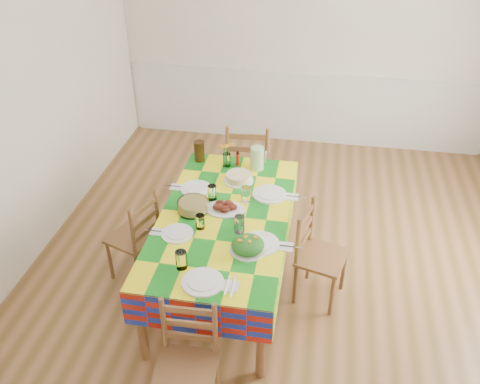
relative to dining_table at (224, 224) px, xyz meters
name	(u,v)px	position (x,y,z in m)	size (l,w,h in m)	color
room	(289,133)	(0.45, 0.32, 0.69)	(4.58, 5.08, 2.78)	brown
wainscot	(304,106)	(0.45, 2.80, -0.17)	(4.41, 0.06, 0.92)	silver
dining_table	(224,224)	(0.00, 0.00, 0.00)	(1.02, 1.90, 0.74)	brown
setting_near_head	(196,274)	(-0.05, -0.73, 0.11)	(0.46, 0.31, 0.14)	white
setting_left_near	(185,229)	(-0.25, -0.26, 0.11)	(0.45, 0.26, 0.12)	white
setting_left_far	(201,190)	(-0.26, 0.29, 0.11)	(0.49, 0.29, 0.13)	white
setting_right_near	(253,236)	(0.28, -0.26, 0.11)	(0.53, 0.31, 0.14)	white
setting_right_far	(262,194)	(0.26, 0.31, 0.11)	(0.54, 0.31, 0.14)	white
meat_platter	(225,207)	(-0.01, 0.07, 0.11)	(0.33, 0.24, 0.06)	white
salad_platter	(248,245)	(0.25, -0.38, 0.12)	(0.27, 0.27, 0.11)	white
pasta_bowl	(193,206)	(-0.26, 0.02, 0.13)	(0.25, 0.25, 0.09)	white
cake	(239,178)	(0.02, 0.52, 0.12)	(0.26, 0.26, 0.07)	white
serving_utensils	(239,223)	(0.14, -0.08, 0.09)	(0.15, 0.33, 0.01)	black
flower_vase	(227,156)	(-0.13, 0.77, 0.18)	(0.15, 0.12, 0.24)	white
hot_sauce	(238,158)	(-0.03, 0.80, 0.15)	(0.03, 0.03, 0.14)	red
green_pitcher	(257,158)	(0.15, 0.77, 0.19)	(0.12, 0.12, 0.21)	#ACD294
tea_pitcher	(199,151)	(-0.40, 0.82, 0.18)	(0.10, 0.10, 0.19)	black
name_card	(200,296)	(0.02, -0.90, 0.09)	(0.08, 0.02, 0.02)	white
chair_near	(187,365)	(0.00, -1.20, -0.23)	(0.40, 0.38, 0.87)	brown
chair_far	(248,167)	(0.00, 1.19, -0.17)	(0.47, 0.45, 1.00)	brown
chair_left	(136,238)	(-0.76, -0.01, -0.24)	(0.46, 0.47, 0.85)	brown
chair_right	(317,256)	(0.76, 0.01, -0.23)	(0.45, 0.47, 0.87)	brown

